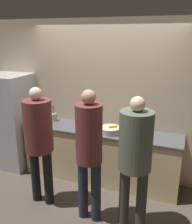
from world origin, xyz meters
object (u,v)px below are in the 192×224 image
object	(u,v)px
utensil_crock	(54,117)
person_left	(39,135)
person_right	(135,151)
cup_blue	(126,126)
bottle_green	(87,122)
potted_plant	(127,125)
refrigerator	(11,121)
fruit_bowl	(110,130)
person_center	(89,147)
cup_yellow	(139,128)

from	to	relation	value
utensil_crock	person_left	bearing A→B (deg)	-70.88
person_right	cup_blue	size ratio (longest dim) A/B	17.80
bottle_green	potted_plant	xyz separation A→B (m)	(0.66, 0.00, 0.02)
bottle_green	potted_plant	world-z (taller)	bottle_green
person_right	bottle_green	world-z (taller)	person_right
utensil_crock	bottle_green	size ratio (longest dim) A/B	1.20
bottle_green	person_left	bearing A→B (deg)	-110.50
refrigerator	fruit_bowl	bearing A→B (deg)	-0.55
refrigerator	person_left	xyz separation A→B (m)	(1.15, -0.80, 0.20)
potted_plant	utensil_crock	bearing A→B (deg)	176.82
refrigerator	cup_blue	xyz separation A→B (m)	(2.10, 0.27, 0.09)
refrigerator	utensil_crock	bearing A→B (deg)	12.07
fruit_bowl	utensil_crock	bearing A→B (deg)	170.16
person_center	cup_yellow	world-z (taller)	person_center
person_left	person_center	size ratio (longest dim) A/B	0.97
person_right	cup_yellow	bearing A→B (deg)	99.19
cup_yellow	potted_plant	world-z (taller)	potted_plant
bottle_green	cup_yellow	xyz separation A→B (m)	(0.83, 0.13, -0.05)
person_right	cup_blue	distance (m)	1.14
person_right	utensil_crock	xyz separation A→B (m)	(-1.67, 0.97, -0.08)
cup_yellow	utensil_crock	bearing A→B (deg)	-177.91
person_right	person_center	bearing A→B (deg)	-172.94
cup_yellow	potted_plant	size ratio (longest dim) A/B	0.44
person_center	bottle_green	distance (m)	1.06
person_right	utensil_crock	bearing A→B (deg)	149.70
bottle_green	cup_blue	distance (m)	0.64
person_left	person_center	distance (m)	0.78
fruit_bowl	bottle_green	distance (m)	0.45
person_right	cup_blue	world-z (taller)	person_right
person_center	cup_blue	bearing A→B (deg)	81.11
person_center	cup_blue	size ratio (longest dim) A/B	18.28
refrigerator	cup_yellow	world-z (taller)	refrigerator
person_right	fruit_bowl	world-z (taller)	person_right
person_center	potted_plant	bearing A→B (deg)	76.90
person_left	bottle_green	distance (m)	0.95
person_right	cup_yellow	world-z (taller)	person_right
cup_blue	potted_plant	distance (m)	0.20
cup_yellow	potted_plant	distance (m)	0.22
person_center	utensil_crock	world-z (taller)	person_center
bottle_green	potted_plant	size ratio (longest dim) A/B	1.11
person_left	person_right	bearing A→B (deg)	-0.19
cup_yellow	fruit_bowl	bearing A→B (deg)	-148.08
person_left	cup_yellow	size ratio (longest dim) A/B	17.73
person_left	potted_plant	bearing A→B (deg)	41.91
person_left	utensil_crock	world-z (taller)	person_left
cup_yellow	cup_blue	bearing A→B (deg)	167.77
person_left	bottle_green	size ratio (longest dim) A/B	7.07
cup_blue	cup_yellow	size ratio (longest dim) A/B	1.00
cup_yellow	potted_plant	xyz separation A→B (m)	(-0.17, -0.13, 0.07)
refrigerator	person_right	size ratio (longest dim) A/B	0.99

